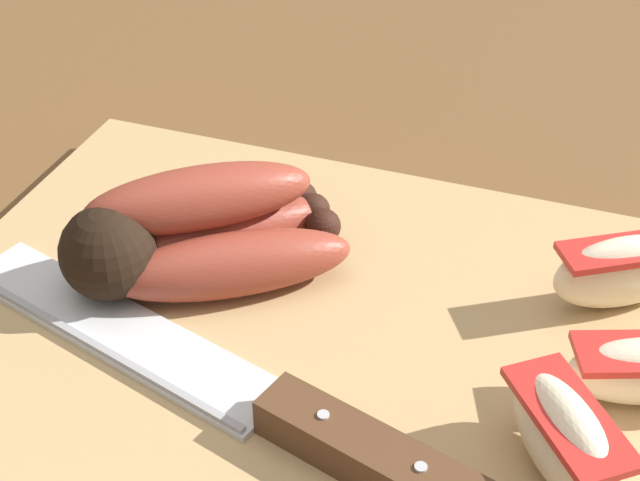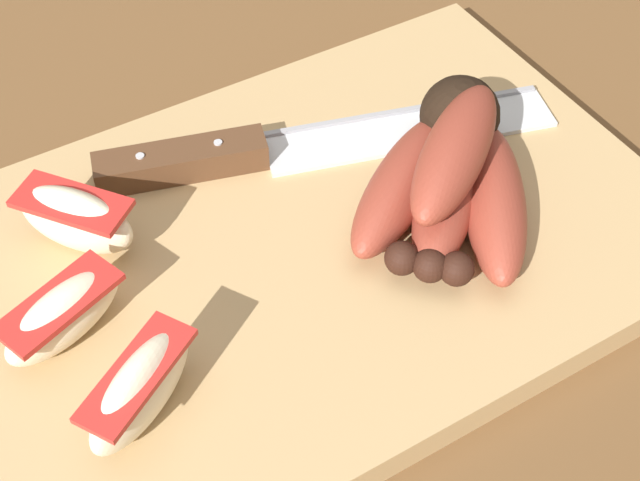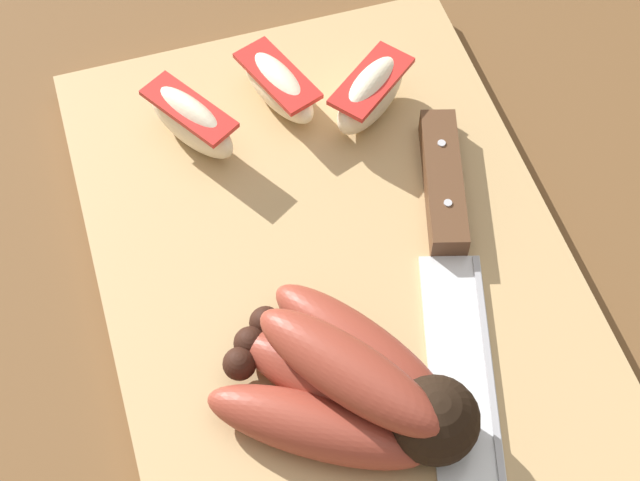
# 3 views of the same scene
# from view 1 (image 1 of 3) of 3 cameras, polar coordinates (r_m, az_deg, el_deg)

# --- Properties ---
(ground_plane) EXTENTS (6.00, 6.00, 0.00)m
(ground_plane) POSITION_cam_1_polar(r_m,az_deg,el_deg) (0.45, 1.54, -8.46)
(ground_plane) COLOR brown
(cutting_board) EXTENTS (0.41, 0.27, 0.02)m
(cutting_board) POSITION_cam_1_polar(r_m,az_deg,el_deg) (0.45, 1.31, -6.04)
(cutting_board) COLOR tan
(cutting_board) RESTS_ON ground_plane
(banana_bunch) EXTENTS (0.14, 0.14, 0.06)m
(banana_bunch) POSITION_cam_1_polar(r_m,az_deg,el_deg) (0.47, -7.40, 0.63)
(banana_bunch) COLOR black
(banana_bunch) RESTS_ON cutting_board
(chefs_knife) EXTENTS (0.28, 0.11, 0.02)m
(chefs_knife) POSITION_cam_1_polar(r_m,az_deg,el_deg) (0.40, -2.91, -10.11)
(chefs_knife) COLOR silver
(chefs_knife) RESTS_ON cutting_board
(apple_wedge_middle) EXTENTS (0.06, 0.07, 0.04)m
(apple_wedge_middle) POSITION_cam_1_polar(r_m,az_deg,el_deg) (0.38, 14.60, -11.52)
(apple_wedge_middle) COLOR #F4E5C1
(apple_wedge_middle) RESTS_ON cutting_board
(apple_wedge_far) EXTENTS (0.07, 0.06, 0.04)m
(apple_wedge_far) POSITION_cam_1_polar(r_m,az_deg,el_deg) (0.47, 17.91, -1.72)
(apple_wedge_far) COLOR #F4E5C1
(apple_wedge_far) RESTS_ON cutting_board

